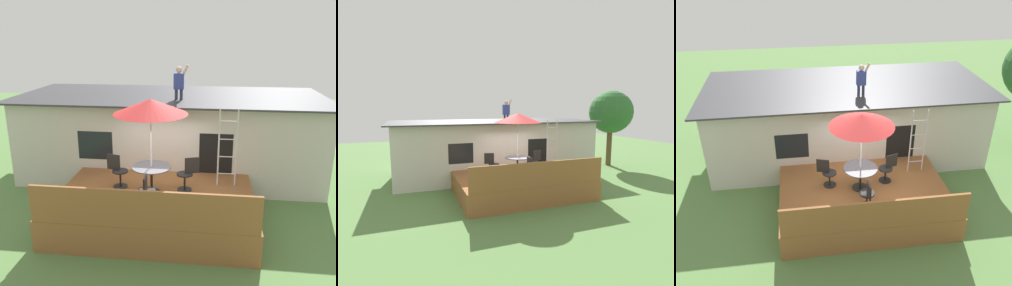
% 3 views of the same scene
% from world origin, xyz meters
% --- Properties ---
extents(ground_plane, '(40.00, 40.00, 0.00)m').
position_xyz_m(ground_plane, '(0.00, 0.00, 0.00)').
color(ground_plane, '#567F42').
extents(house, '(10.50, 4.50, 2.85)m').
position_xyz_m(house, '(0.00, 3.60, 1.43)').
color(house, beige).
rests_on(house, ground).
extents(deck, '(5.20, 3.78, 0.80)m').
position_xyz_m(deck, '(0.00, 0.00, 0.40)').
color(deck, brown).
rests_on(deck, ground).
extents(deck_railing, '(5.10, 0.08, 0.90)m').
position_xyz_m(deck_railing, '(0.00, -1.84, 1.25)').
color(deck_railing, brown).
rests_on(deck_railing, deck).
extents(patio_table, '(1.04, 1.04, 0.74)m').
position_xyz_m(patio_table, '(-0.10, 0.01, 1.39)').
color(patio_table, black).
rests_on(patio_table, deck).
extents(patio_umbrella, '(1.90, 1.90, 2.54)m').
position_xyz_m(patio_umbrella, '(-0.10, 0.01, 3.15)').
color(patio_umbrella, silver).
rests_on(patio_umbrella, deck).
extents(step_ladder, '(0.52, 0.04, 2.20)m').
position_xyz_m(step_ladder, '(1.89, 0.72, 1.90)').
color(step_ladder, silver).
rests_on(step_ladder, deck).
extents(person_figure, '(0.47, 0.20, 1.11)m').
position_xyz_m(person_figure, '(0.37, 2.67, 3.46)').
color(person_figure, '#33384C').
rests_on(person_figure, house).
extents(patio_chair_left, '(0.61, 0.44, 0.92)m').
position_xyz_m(patio_chair_left, '(-1.10, 0.31, 1.26)').
color(patio_chair_left, black).
rests_on(patio_chair_left, deck).
extents(patio_chair_right, '(0.61, 0.44, 0.92)m').
position_xyz_m(patio_chair_right, '(0.83, 0.30, 1.26)').
color(patio_chair_right, black).
rests_on(patio_chair_right, deck).
extents(patio_chair_near, '(0.44, 0.62, 0.92)m').
position_xyz_m(patio_chair_near, '(-0.07, -0.97, 1.26)').
color(patio_chair_near, black).
rests_on(patio_chair_near, deck).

